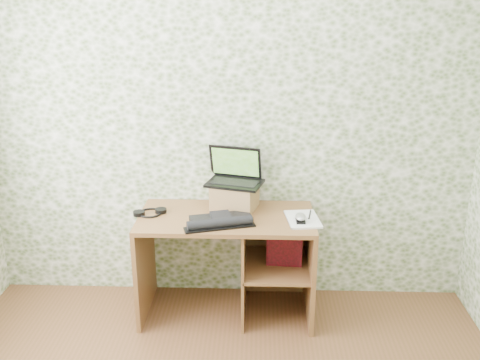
{
  "coord_description": "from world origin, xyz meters",
  "views": [
    {
      "loc": [
        0.21,
        -1.92,
        2.18
      ],
      "look_at": [
        0.1,
        1.39,
        1.03
      ],
      "focal_mm": 40.0,
      "sensor_mm": 36.0,
      "label": 1
    }
  ],
  "objects_px": {
    "desk": "(238,250)",
    "riser": "(235,196)",
    "notepad": "(303,219)",
    "keyboard": "(220,221)",
    "laptop": "(235,175)"
  },
  "relations": [
    {
      "from": "notepad",
      "to": "riser",
      "type": "bearing_deg",
      "value": 149.58
    },
    {
      "from": "desk",
      "to": "riser",
      "type": "height_order",
      "value": "riser"
    },
    {
      "from": "keyboard",
      "to": "riser",
      "type": "bearing_deg",
      "value": 57.14
    },
    {
      "from": "riser",
      "to": "laptop",
      "type": "distance_m",
      "value": 0.15
    },
    {
      "from": "laptop",
      "to": "notepad",
      "type": "bearing_deg",
      "value": -12.04
    },
    {
      "from": "riser",
      "to": "keyboard",
      "type": "xyz_separation_m",
      "value": [
        -0.08,
        -0.28,
        -0.07
      ]
    },
    {
      "from": "riser",
      "to": "laptop",
      "type": "bearing_deg",
      "value": 90.0
    },
    {
      "from": "desk",
      "to": "riser",
      "type": "bearing_deg",
      "value": 103.04
    },
    {
      "from": "laptop",
      "to": "notepad",
      "type": "distance_m",
      "value": 0.57
    },
    {
      "from": "desk",
      "to": "laptop",
      "type": "relative_size",
      "value": 2.79
    },
    {
      "from": "keyboard",
      "to": "notepad",
      "type": "bearing_deg",
      "value": -8.33
    },
    {
      "from": "riser",
      "to": "keyboard",
      "type": "bearing_deg",
      "value": -106.32
    },
    {
      "from": "desk",
      "to": "notepad",
      "type": "height_order",
      "value": "notepad"
    },
    {
      "from": "desk",
      "to": "notepad",
      "type": "relative_size",
      "value": 4.02
    },
    {
      "from": "laptop",
      "to": "keyboard",
      "type": "distance_m",
      "value": 0.39
    }
  ]
}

